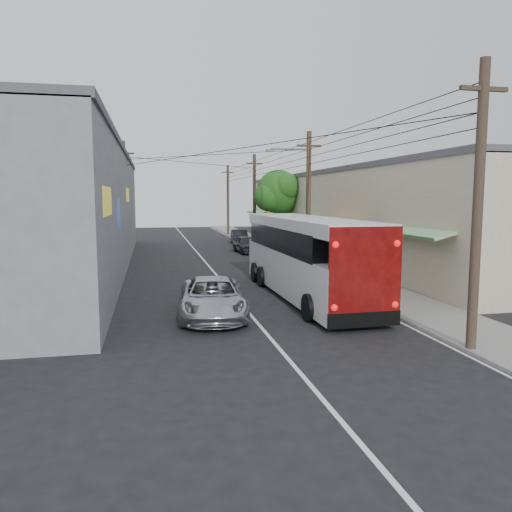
{
  "coord_description": "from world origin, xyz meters",
  "views": [
    {
      "loc": [
        -3.53,
        -14.1,
        4.33
      ],
      "look_at": [
        0.9,
        6.96,
        1.8
      ],
      "focal_mm": 35.0,
      "sensor_mm": 36.0,
      "label": 1
    }
  ],
  "objects_px": {
    "jeepney": "(213,298)",
    "pedestrian_far": "(338,259)",
    "parked_suv": "(276,251)",
    "pedestrian_near": "(296,251)",
    "parked_car_far": "(239,237)",
    "coach_bus": "(305,256)",
    "parked_car_mid": "(247,244)"
  },
  "relations": [
    {
      "from": "jeepney",
      "to": "pedestrian_far",
      "type": "height_order",
      "value": "pedestrian_far"
    },
    {
      "from": "jeepney",
      "to": "pedestrian_far",
      "type": "relative_size",
      "value": 3.17
    },
    {
      "from": "parked_suv",
      "to": "pedestrian_near",
      "type": "xyz_separation_m",
      "value": [
        0.8,
        -2.08,
        0.2
      ]
    },
    {
      "from": "jeepney",
      "to": "parked_car_far",
      "type": "height_order",
      "value": "jeepney"
    },
    {
      "from": "pedestrian_near",
      "to": "pedestrian_far",
      "type": "relative_size",
      "value": 1.04
    },
    {
      "from": "parked_suv",
      "to": "jeepney",
      "type": "bearing_deg",
      "value": -107.42
    },
    {
      "from": "pedestrian_near",
      "to": "jeepney",
      "type": "bearing_deg",
      "value": 44.98
    },
    {
      "from": "parked_suv",
      "to": "parked_car_far",
      "type": "bearing_deg",
      "value": 95.27
    },
    {
      "from": "parked_car_far",
      "to": "pedestrian_far",
      "type": "height_order",
      "value": "pedestrian_far"
    },
    {
      "from": "parked_car_far",
      "to": "pedestrian_near",
      "type": "bearing_deg",
      "value": -82.35
    },
    {
      "from": "coach_bus",
      "to": "jeepney",
      "type": "height_order",
      "value": "coach_bus"
    },
    {
      "from": "pedestrian_near",
      "to": "pedestrian_far",
      "type": "height_order",
      "value": "pedestrian_near"
    },
    {
      "from": "coach_bus",
      "to": "parked_car_mid",
      "type": "relative_size",
      "value": 3.04
    },
    {
      "from": "parked_suv",
      "to": "parked_car_far",
      "type": "xyz_separation_m",
      "value": [
        0.0,
        14.13,
        -0.1
      ]
    },
    {
      "from": "parked_suv",
      "to": "pedestrian_near",
      "type": "distance_m",
      "value": 2.24
    },
    {
      "from": "pedestrian_near",
      "to": "parked_suv",
      "type": "bearing_deg",
      "value": -85.0
    },
    {
      "from": "coach_bus",
      "to": "pedestrian_near",
      "type": "relative_size",
      "value": 7.22
    },
    {
      "from": "jeepney",
      "to": "parked_car_mid",
      "type": "relative_size",
      "value": 1.28
    },
    {
      "from": "jeepney",
      "to": "pedestrian_far",
      "type": "distance_m",
      "value": 11.51
    },
    {
      "from": "jeepney",
      "to": "parked_car_mid",
      "type": "bearing_deg",
      "value": 81.0
    },
    {
      "from": "parked_car_mid",
      "to": "parked_car_far",
      "type": "bearing_deg",
      "value": 80.28
    },
    {
      "from": "coach_bus",
      "to": "pedestrian_near",
      "type": "bearing_deg",
      "value": 74.89
    },
    {
      "from": "jeepney",
      "to": "parked_car_far",
      "type": "distance_m",
      "value": 29.11
    },
    {
      "from": "parked_car_far",
      "to": "pedestrian_near",
      "type": "relative_size",
      "value": 2.41
    },
    {
      "from": "coach_bus",
      "to": "parked_suv",
      "type": "xyz_separation_m",
      "value": [
        1.6,
        11.47,
        -1.04
      ]
    },
    {
      "from": "jeepney",
      "to": "parked_suv",
      "type": "distance_m",
      "value": 15.55
    },
    {
      "from": "parked_suv",
      "to": "parked_car_mid",
      "type": "distance_m",
      "value": 6.25
    },
    {
      "from": "jeepney",
      "to": "coach_bus",
      "type": "bearing_deg",
      "value": 38.46
    },
    {
      "from": "parked_car_mid",
      "to": "pedestrian_far",
      "type": "relative_size",
      "value": 2.48
    },
    {
      "from": "parked_car_far",
      "to": "pedestrian_far",
      "type": "bearing_deg",
      "value": -79.43
    },
    {
      "from": "pedestrian_far",
      "to": "parked_car_mid",
      "type": "bearing_deg",
      "value": -51.08
    },
    {
      "from": "jeepney",
      "to": "pedestrian_near",
      "type": "height_order",
      "value": "pedestrian_near"
    }
  ]
}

